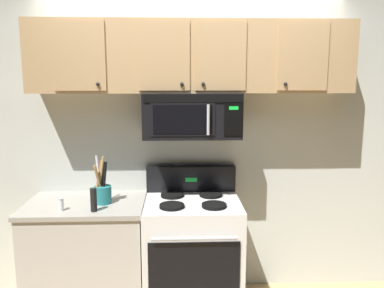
# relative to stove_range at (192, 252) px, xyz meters

# --- Properties ---
(back_wall) EXTENTS (5.20, 0.10, 2.70)m
(back_wall) POSITION_rel_stove_range_xyz_m (0.00, 0.37, 0.88)
(back_wall) COLOR silver
(back_wall) RESTS_ON ground_plane
(stove_range) EXTENTS (0.76, 0.69, 1.12)m
(stove_range) POSITION_rel_stove_range_xyz_m (0.00, 0.00, 0.00)
(stove_range) COLOR white
(stove_range) RESTS_ON ground_plane
(over_range_microwave) EXTENTS (0.76, 0.43, 0.35)m
(over_range_microwave) POSITION_rel_stove_range_xyz_m (-0.00, 0.12, 1.11)
(over_range_microwave) COLOR black
(upper_cabinets) EXTENTS (2.50, 0.36, 0.55)m
(upper_cabinets) POSITION_rel_stove_range_xyz_m (-0.00, 0.15, 1.56)
(upper_cabinets) COLOR tan
(counter_segment) EXTENTS (0.93, 0.65, 0.90)m
(counter_segment) POSITION_rel_stove_range_xyz_m (-0.84, 0.01, -0.02)
(counter_segment) COLOR #BCB7AD
(counter_segment) RESTS_ON ground_plane
(utensil_crock_teal) EXTENTS (0.13, 0.13, 0.38)m
(utensil_crock_teal) POSITION_rel_stove_range_xyz_m (-0.70, -0.02, 0.54)
(utensil_crock_teal) COLOR teal
(utensil_crock_teal) RESTS_ON counter_segment
(salt_shaker) EXTENTS (0.04, 0.04, 0.10)m
(salt_shaker) POSITION_rel_stove_range_xyz_m (-0.97, -0.18, 0.48)
(salt_shaker) COLOR white
(salt_shaker) RESTS_ON counter_segment
(pepper_mill) EXTENTS (0.05, 0.05, 0.17)m
(pepper_mill) POSITION_rel_stove_range_xyz_m (-0.73, -0.21, 0.52)
(pepper_mill) COLOR black
(pepper_mill) RESTS_ON counter_segment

